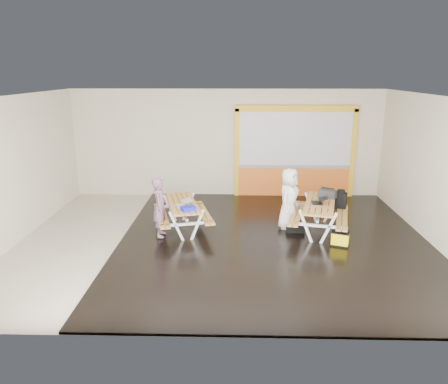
{
  "coord_description": "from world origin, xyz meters",
  "views": [
    {
      "loc": [
        0.3,
        -9.89,
        4.06
      ],
      "look_at": [
        0.0,
        0.9,
        1.0
      ],
      "focal_mm": 34.51,
      "sensor_mm": 36.0,
      "label": 1
    }
  ],
  "objects_px": {
    "person_left": "(160,207)",
    "dark_case": "(295,228)",
    "laptop_right": "(319,201)",
    "blue_pouch": "(188,208)",
    "picnic_table_left": "(183,209)",
    "backpack": "(341,200)",
    "fluke_bag": "(340,239)",
    "toolbox": "(327,194)",
    "picnic_table_right": "(320,210)",
    "person_right": "(289,199)",
    "laptop_left": "(183,204)"
  },
  "relations": [
    {
      "from": "person_left",
      "to": "toolbox",
      "type": "distance_m",
      "value": 4.39
    },
    {
      "from": "picnic_table_left",
      "to": "person_right",
      "type": "height_order",
      "value": "person_right"
    },
    {
      "from": "toolbox",
      "to": "picnic_table_left",
      "type": "bearing_deg",
      "value": -173.37
    },
    {
      "from": "picnic_table_right",
      "to": "person_right",
      "type": "bearing_deg",
      "value": 164.0
    },
    {
      "from": "picnic_table_left",
      "to": "backpack",
      "type": "bearing_deg",
      "value": 6.92
    },
    {
      "from": "laptop_right",
      "to": "dark_case",
      "type": "distance_m",
      "value": 0.94
    },
    {
      "from": "person_left",
      "to": "dark_case",
      "type": "height_order",
      "value": "person_left"
    },
    {
      "from": "fluke_bag",
      "to": "toolbox",
      "type": "bearing_deg",
      "value": 92.36
    },
    {
      "from": "picnic_table_left",
      "to": "picnic_table_right",
      "type": "height_order",
      "value": "picnic_table_right"
    },
    {
      "from": "picnic_table_left",
      "to": "fluke_bag",
      "type": "bearing_deg",
      "value": -14.3
    },
    {
      "from": "picnic_table_left",
      "to": "laptop_right",
      "type": "height_order",
      "value": "laptop_right"
    },
    {
      "from": "picnic_table_left",
      "to": "toolbox",
      "type": "distance_m",
      "value": 3.83
    },
    {
      "from": "picnic_table_right",
      "to": "person_left",
      "type": "bearing_deg",
      "value": -173.15
    },
    {
      "from": "person_right",
      "to": "backpack",
      "type": "height_order",
      "value": "person_right"
    },
    {
      "from": "person_left",
      "to": "backpack",
      "type": "height_order",
      "value": "person_left"
    },
    {
      "from": "toolbox",
      "to": "fluke_bag",
      "type": "xyz_separation_m",
      "value": [
        0.06,
        -1.42,
        -0.7
      ]
    },
    {
      "from": "person_left",
      "to": "toolbox",
      "type": "xyz_separation_m",
      "value": [
        4.28,
        0.96,
        0.1
      ]
    },
    {
      "from": "blue_pouch",
      "to": "toolbox",
      "type": "distance_m",
      "value": 3.73
    },
    {
      "from": "fluke_bag",
      "to": "picnic_table_left",
      "type": "bearing_deg",
      "value": 165.7
    },
    {
      "from": "person_right",
      "to": "toolbox",
      "type": "height_order",
      "value": "person_right"
    },
    {
      "from": "toolbox",
      "to": "picnic_table_right",
      "type": "bearing_deg",
      "value": -119.94
    },
    {
      "from": "laptop_right",
      "to": "blue_pouch",
      "type": "xyz_separation_m",
      "value": [
        -3.26,
        -0.55,
        -0.04
      ]
    },
    {
      "from": "laptop_right",
      "to": "fluke_bag",
      "type": "xyz_separation_m",
      "value": [
        0.37,
        -0.89,
        -0.65
      ]
    },
    {
      "from": "picnic_table_right",
      "to": "person_right",
      "type": "height_order",
      "value": "person_right"
    },
    {
      "from": "picnic_table_right",
      "to": "laptop_left",
      "type": "xyz_separation_m",
      "value": [
        -3.46,
        -0.26,
        0.21
      ]
    },
    {
      "from": "picnic_table_left",
      "to": "picnic_table_right",
      "type": "relative_size",
      "value": 0.96
    },
    {
      "from": "picnic_table_right",
      "to": "blue_pouch",
      "type": "height_order",
      "value": "blue_pouch"
    },
    {
      "from": "picnic_table_right",
      "to": "person_right",
      "type": "xyz_separation_m",
      "value": [
        -0.77,
        0.22,
        0.23
      ]
    },
    {
      "from": "picnic_table_left",
      "to": "laptop_left",
      "type": "xyz_separation_m",
      "value": [
        0.05,
        -0.3,
        0.24
      ]
    },
    {
      "from": "person_right",
      "to": "blue_pouch",
      "type": "xyz_separation_m",
      "value": [
        -2.52,
        -0.82,
        -0.02
      ]
    },
    {
      "from": "picnic_table_right",
      "to": "laptop_left",
      "type": "bearing_deg",
      "value": -175.73
    },
    {
      "from": "laptop_left",
      "to": "laptop_right",
      "type": "xyz_separation_m",
      "value": [
        3.43,
        0.21,
        0.03
      ]
    },
    {
      "from": "picnic_table_left",
      "to": "picnic_table_right",
      "type": "bearing_deg",
      "value": -0.7
    },
    {
      "from": "person_left",
      "to": "backpack",
      "type": "bearing_deg",
      "value": -79.87
    },
    {
      "from": "laptop_right",
      "to": "blue_pouch",
      "type": "distance_m",
      "value": 3.31
    },
    {
      "from": "person_left",
      "to": "laptop_right",
      "type": "distance_m",
      "value": 3.99
    },
    {
      "from": "laptop_right",
      "to": "dark_case",
      "type": "bearing_deg",
      "value": 175.42
    },
    {
      "from": "person_right",
      "to": "laptop_left",
      "type": "xyz_separation_m",
      "value": [
        -2.69,
        -0.48,
        -0.02
      ]
    },
    {
      "from": "toolbox",
      "to": "dark_case",
      "type": "relative_size",
      "value": 1.11
    },
    {
      "from": "person_left",
      "to": "laptop_right",
      "type": "height_order",
      "value": "person_left"
    },
    {
      "from": "person_left",
      "to": "picnic_table_right",
      "type": "bearing_deg",
      "value": -85.49
    },
    {
      "from": "blue_pouch",
      "to": "backpack",
      "type": "relative_size",
      "value": 0.63
    },
    {
      "from": "person_right",
      "to": "laptop_right",
      "type": "height_order",
      "value": "person_right"
    },
    {
      "from": "fluke_bag",
      "to": "laptop_right",
      "type": "bearing_deg",
      "value": 112.45
    },
    {
      "from": "laptop_right",
      "to": "picnic_table_right",
      "type": "bearing_deg",
      "value": 56.45
    },
    {
      "from": "blue_pouch",
      "to": "dark_case",
      "type": "distance_m",
      "value": 2.84
    },
    {
      "from": "person_left",
      "to": "laptop_right",
      "type": "relative_size",
      "value": 3.44
    },
    {
      "from": "person_left",
      "to": "dark_case",
      "type": "relative_size",
      "value": 3.25
    },
    {
      "from": "blue_pouch",
      "to": "picnic_table_left",
      "type": "bearing_deg",
      "value": 108.99
    },
    {
      "from": "laptop_left",
      "to": "blue_pouch",
      "type": "bearing_deg",
      "value": -63.71
    }
  ]
}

